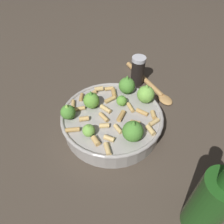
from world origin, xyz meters
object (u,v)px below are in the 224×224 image
pepper_shaker (138,71)px  olive_oil_bottle (210,203)px  wooden_spoon (150,84)px  cooking_pan (113,118)px

pepper_shaker → olive_oil_bottle: (0.04, 0.44, 0.03)m
wooden_spoon → olive_oil_bottle: bearing=79.6°
pepper_shaker → olive_oil_bottle: 0.44m
olive_oil_bottle → wooden_spoon: (-0.07, -0.41, -0.08)m
cooking_pan → olive_oil_bottle: olive_oil_bottle is taller
cooking_pan → olive_oil_bottle: size_ratio=1.28×
cooking_pan → pepper_shaker: bearing=-128.1°
olive_oil_bottle → wooden_spoon: olive_oil_bottle is taller
cooking_pan → wooden_spoon: 0.22m
cooking_pan → pepper_shaker: size_ratio=2.69×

